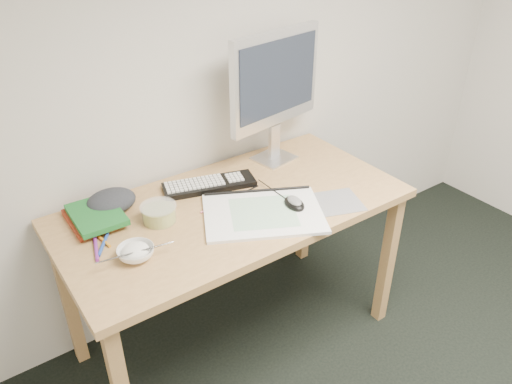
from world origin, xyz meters
TOP-DOWN VIEW (x-y plane):
  - desk at (-0.25, 1.43)m, footprint 1.40×0.70m
  - mousepad at (0.09, 1.20)m, footprint 0.25×0.24m
  - sketchpad at (-0.20, 1.30)m, footprint 0.56×0.50m
  - keyboard at (-0.27, 1.60)m, footprint 0.41×0.23m
  - monitor at (0.12, 1.66)m, footprint 0.51×0.18m
  - mouse at (-0.07, 1.27)m, footprint 0.09×0.12m
  - rice_bowl at (-0.72, 1.33)m, footprint 0.16×0.16m
  - chopsticks at (-0.72, 1.31)m, footprint 0.26×0.06m
  - fruit_tub at (-0.55, 1.49)m, footprint 0.15×0.15m
  - book_red at (-0.76, 1.64)m, footprint 0.17×0.22m
  - book_green at (-0.75, 1.62)m, footprint 0.18×0.24m
  - cloth_lump at (-0.67, 1.68)m, footprint 0.19×0.17m
  - pencil_pink at (-0.30, 1.45)m, footprint 0.19×0.02m
  - pencil_tan at (-0.21, 1.46)m, footprint 0.15×0.08m
  - pencil_black at (-0.17, 1.48)m, footprint 0.16×0.03m
  - marker_blue at (-0.78, 1.46)m, footprint 0.08×0.12m
  - marker_orange at (-0.78, 1.50)m, footprint 0.03×0.12m
  - marker_purple at (-0.81, 1.45)m, footprint 0.05×0.14m

SIDE VIEW (x-z plane):
  - desk at x=-0.25m, z-range 0.29..1.04m
  - mousepad at x=0.09m, z-range 0.75..0.75m
  - pencil_black at x=-0.17m, z-range 0.75..0.76m
  - pencil_tan at x=-0.21m, z-range 0.75..0.76m
  - pencil_pink at x=-0.30m, z-range 0.75..0.76m
  - marker_orange at x=-0.78m, z-range 0.75..0.76m
  - marker_blue at x=-0.78m, z-range 0.75..0.76m
  - sketchpad at x=-0.20m, z-range 0.75..0.76m
  - marker_purple at x=-0.81m, z-range 0.75..0.76m
  - book_red at x=-0.76m, z-range 0.75..0.77m
  - keyboard at x=-0.27m, z-range 0.75..0.77m
  - rice_bowl at x=-0.72m, z-range 0.75..0.79m
  - mouse at x=-0.07m, z-range 0.76..0.80m
  - book_green at x=-0.75m, z-range 0.77..0.79m
  - fruit_tub at x=-0.55m, z-range 0.75..0.82m
  - cloth_lump at x=-0.67m, z-range 0.75..0.82m
  - chopsticks at x=-0.72m, z-range 0.78..0.80m
  - monitor at x=0.12m, z-range 0.82..1.42m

